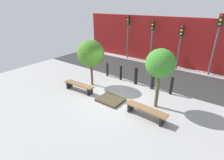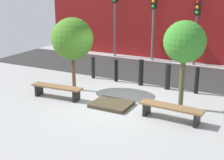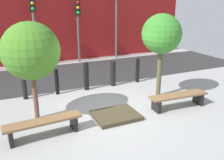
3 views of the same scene
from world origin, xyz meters
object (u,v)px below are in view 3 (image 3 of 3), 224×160
object	(u,v)px
bench_left	(43,124)
traffic_light_mid_west	(33,18)
tree_behind_right_bench	(162,35)
bollard_far_right	(137,70)
traffic_light_mid_east	(78,20)
bollard_center	(86,76)
bollard_right	(113,74)
planter_bed	(116,115)
bollard_far_left	(24,86)
bollard_left	(57,82)
bench_right	(178,98)
tree_behind_left_bench	(31,51)
traffic_light_east	(117,9)

from	to	relation	value
bench_left	traffic_light_mid_west	size ratio (longest dim) A/B	0.56
tree_behind_right_bench	bollard_far_right	xyz separation A→B (m)	(0.14, 1.75, -1.73)
tree_behind_right_bench	traffic_light_mid_east	world-z (taller)	traffic_light_mid_east
bollard_center	bollard_right	xyz separation A→B (m)	(1.15, 0.00, -0.03)
planter_bed	bollard_right	xyz separation A→B (m)	(1.15, 2.67, 0.45)
bollard_far_left	traffic_light_mid_east	size ratio (longest dim) A/B	0.29
bollard_left	traffic_light_mid_east	size ratio (longest dim) A/B	0.29
planter_bed	traffic_light_mid_west	size ratio (longest dim) A/B	0.37
bollard_right	bench_right	bearing A→B (deg)	-70.57
tree_behind_right_bench	traffic_light_mid_east	xyz separation A→B (m)	(-1.00, 6.26, 0.08)
tree_behind_left_bench	traffic_light_mid_east	bearing A→B (deg)	62.08
bench_left	bollard_center	bearing A→B (deg)	49.44
bollard_far_right	planter_bed	bearing A→B (deg)	-130.73
bollard_far_left	bollard_left	world-z (taller)	bollard_left
bollard_left	bollard_right	world-z (taller)	bollard_right
bench_left	bollard_far_left	xyz separation A→B (m)	(-0.14, 2.87, 0.14)
tree_behind_right_bench	bollard_right	size ratio (longest dim) A/B	2.89
bench_right	bollard_left	distance (m)	4.38
traffic_light_mid_west	bollard_center	bearing A→B (deg)	-75.62
traffic_light_east	bench_left	bearing A→B (deg)	-127.33
planter_bed	bollard_right	distance (m)	2.94
bollard_far_right	bench_right	bearing A→B (deg)	-92.74
bench_left	bollard_far_right	world-z (taller)	bollard_far_right
tree_behind_left_bench	traffic_light_east	xyz separation A→B (m)	(5.63, 6.27, 0.82)
bollard_center	bollard_right	distance (m)	1.15
bench_right	tree_behind_left_bench	xyz separation A→B (m)	(-4.32, 1.12, 1.70)
bollard_far_right	bollard_center	bearing A→B (deg)	180.00
bollard_far_right	tree_behind_left_bench	bearing A→B (deg)	-158.60
planter_bed	traffic_light_east	size ratio (longest dim) A/B	0.32
bollard_far_left	traffic_light_east	bearing A→B (deg)	38.05
bench_left	bollard_far_left	world-z (taller)	bollard_far_left
bollard_left	traffic_light_east	size ratio (longest dim) A/B	0.23
bench_right	bollard_center	bearing A→B (deg)	130.56
bollard_far_left	bollard_center	world-z (taller)	bollard_center
bollard_center	traffic_light_east	size ratio (longest dim) A/B	0.26
planter_bed	traffic_light_mid_west	bearing A→B (deg)	99.15
bollard_left	traffic_light_east	bearing A→B (deg)	44.35
tree_behind_left_bench	bollard_left	world-z (taller)	tree_behind_left_bench
traffic_light_mid_west	traffic_light_mid_east	world-z (taller)	traffic_light_mid_west
bench_left	traffic_light_east	distance (m)	9.63
tree_behind_right_bench	bollard_center	distance (m)	3.26
bench_right	bollard_center	distance (m)	3.60
bench_right	tree_behind_left_bench	size ratio (longest dim) A/B	0.71
bollard_far_left	bollard_right	bearing A→B (deg)	0.00
planter_bed	traffic_light_mid_west	distance (m)	7.67
bench_left	planter_bed	size ratio (longest dim) A/B	1.51
bollard_left	bollard_far_right	bearing A→B (deg)	0.00
bench_right	tree_behind_left_bench	distance (m)	4.78
tree_behind_left_bench	traffic_light_mid_west	world-z (taller)	traffic_light_mid_west
bench_right	planter_bed	bearing A→B (deg)	178.29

